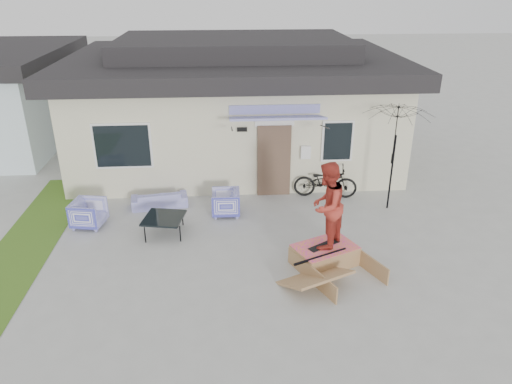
{
  "coord_description": "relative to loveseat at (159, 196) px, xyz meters",
  "views": [
    {
      "loc": [
        -0.41,
        -8.37,
        5.92
      ],
      "look_at": [
        0.3,
        1.8,
        1.3
      ],
      "focal_mm": 33.84,
      "sensor_mm": 36.0,
      "label": 1
    }
  ],
  "objects": [
    {
      "name": "coffee_table",
      "position": [
        0.3,
        -1.59,
        -0.07
      ],
      "size": [
        1.1,
        1.1,
        0.46
      ],
      "primitive_type": "cube",
      "rotation": [
        0.0,
        0.0,
        -0.19
      ],
      "color": "black",
      "rests_on": "ground"
    },
    {
      "name": "skate_ramp",
      "position": [
        3.99,
        -3.23,
        -0.08
      ],
      "size": [
        1.93,
        2.15,
        0.44
      ],
      "primitive_type": null,
      "rotation": [
        0.0,
        0.0,
        0.43
      ],
      "color": "#9A7046",
      "rests_on": "ground"
    },
    {
      "name": "grass_strip",
      "position": [
        -2.96,
        -1.9,
        -0.29
      ],
      "size": [
        1.4,
        8.0,
        0.01
      ],
      "primitive_type": "cube",
      "color": "#3C651E",
      "rests_on": "ground"
    },
    {
      "name": "house",
      "position": [
        2.24,
        4.09,
        1.64
      ],
      "size": [
        10.8,
        8.49,
        4.1
      ],
      "color": "beige",
      "rests_on": "ground"
    },
    {
      "name": "armchair_right",
      "position": [
        1.83,
        -0.62,
        0.08
      ],
      "size": [
        0.7,
        0.74,
        0.76
      ],
      "primitive_type": "imported",
      "rotation": [
        0.0,
        0.0,
        -1.58
      ],
      "color": "#3336B6",
      "rests_on": "ground"
    },
    {
      "name": "loveseat",
      "position": [
        0.0,
        0.0,
        0.0
      ],
      "size": [
        1.58,
        0.68,
        0.6
      ],
      "primitive_type": "imported",
      "rotation": [
        0.0,
        0.0,
        3.29
      ],
      "color": "#3336B6",
      "rests_on": "ground"
    },
    {
      "name": "bicycle",
      "position": [
        4.71,
        0.31,
        0.28
      ],
      "size": [
        1.89,
        0.93,
        1.16
      ],
      "primitive_type": "imported",
      "rotation": [
        0.0,
        0.0,
        1.4
      ],
      "color": "black",
      "rests_on": "ground"
    },
    {
      "name": "ground",
      "position": [
        2.24,
        -3.9,
        -0.3
      ],
      "size": [
        90.0,
        90.0,
        0.0
      ],
      "primitive_type": "plane",
      "color": "#A6A7A1",
      "rests_on": "ground"
    },
    {
      "name": "skateboard",
      "position": [
        3.98,
        -3.19,
        0.17
      ],
      "size": [
        0.78,
        0.59,
        0.05
      ],
      "primitive_type": "cube",
      "rotation": [
        0.0,
        0.0,
        0.56
      ],
      "color": "black",
      "rests_on": "skate_ramp"
    },
    {
      "name": "skater",
      "position": [
        3.98,
        -3.19,
        1.16
      ],
      "size": [
        1.14,
        1.19,
        1.93
      ],
      "primitive_type": "imported",
      "rotation": [
        0.0,
        0.0,
        4.1
      ],
      "color": "#B23428",
      "rests_on": "skateboard"
    },
    {
      "name": "armchair_left",
      "position": [
        -1.66,
        -1.03,
        0.09
      ],
      "size": [
        0.83,
        0.87,
        0.78
      ],
      "primitive_type": "imported",
      "rotation": [
        0.0,
        0.0,
        1.4
      ],
      "color": "#3336B6",
      "rests_on": "ground"
    },
    {
      "name": "patio_umbrella",
      "position": [
        6.3,
        -0.55,
        1.45
      ],
      "size": [
        1.97,
        1.84,
        2.2
      ],
      "color": "black",
      "rests_on": "ground"
    }
  ]
}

